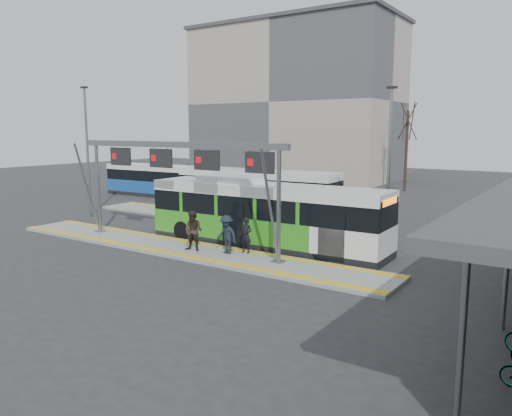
# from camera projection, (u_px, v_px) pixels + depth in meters

# --- Properties ---
(ground) EXTENTS (120.00, 120.00, 0.00)m
(ground) POSITION_uv_depth(u_px,v_px,m) (181.00, 250.00, 24.81)
(ground) COLOR #2D2D30
(ground) RESTS_ON ground
(platform_main) EXTENTS (22.00, 3.00, 0.15)m
(platform_main) POSITION_uv_depth(u_px,v_px,m) (181.00, 249.00, 24.80)
(platform_main) COLOR gray
(platform_main) RESTS_ON ground
(platform_second) EXTENTS (20.00, 3.00, 0.15)m
(platform_second) POSITION_uv_depth(u_px,v_px,m) (218.00, 218.00, 33.56)
(platform_second) COLOR gray
(platform_second) RESTS_ON ground
(tactile_main) EXTENTS (22.00, 2.65, 0.02)m
(tactile_main) POSITION_uv_depth(u_px,v_px,m) (181.00, 247.00, 24.78)
(tactile_main) COLOR yellow
(tactile_main) RESTS_ON platform_main
(tactile_second) EXTENTS (20.00, 0.35, 0.02)m
(tactile_second) POSITION_uv_depth(u_px,v_px,m) (228.00, 214.00, 34.48)
(tactile_second) COLOR yellow
(tactile_second) RESTS_ON platform_second
(gantry) EXTENTS (13.00, 1.68, 5.20)m
(gantry) POSITION_uv_depth(u_px,v_px,m) (177.00, 163.00, 24.54)
(gantry) COLOR slate
(gantry) RESTS_ON platform_main
(apartment_block) EXTENTS (24.50, 12.50, 18.40)m
(apartment_block) POSITION_uv_depth(u_px,v_px,m) (296.00, 102.00, 60.58)
(apartment_block) COLOR #A89B8C
(apartment_block) RESTS_ON ground
(hero_bus) EXTENTS (12.85, 2.99, 3.52)m
(hero_bus) POSITION_uv_depth(u_px,v_px,m) (265.00, 215.00, 25.39)
(hero_bus) COLOR black
(hero_bus) RESTS_ON ground
(bg_bus_green) EXTENTS (12.36, 3.08, 3.07)m
(bg_bus_green) POSITION_uv_depth(u_px,v_px,m) (256.00, 192.00, 35.87)
(bg_bus_green) COLOR black
(bg_bus_green) RESTS_ON ground
(bg_bus_blue) EXTENTS (10.78, 2.74, 2.79)m
(bg_bus_blue) POSITION_uv_depth(u_px,v_px,m) (158.00, 181.00, 44.77)
(bg_bus_blue) COLOR black
(bg_bus_blue) RESTS_ON ground
(passenger_a) EXTENTS (0.63, 0.42, 1.69)m
(passenger_a) POSITION_uv_depth(u_px,v_px,m) (246.00, 235.00, 23.55)
(passenger_a) COLOR black
(passenger_a) RESTS_ON platform_main
(passenger_b) EXTENTS (1.08, 0.92, 1.94)m
(passenger_b) POSITION_uv_depth(u_px,v_px,m) (193.00, 231.00, 23.93)
(passenger_b) COLOR #2F211F
(passenger_b) RESTS_ON platform_main
(passenger_c) EXTENTS (1.25, 0.82, 1.81)m
(passenger_c) POSITION_uv_depth(u_px,v_px,m) (227.00, 235.00, 23.41)
(passenger_c) COLOR #19202D
(passenger_c) RESTS_ON platform_main
(tree_left) EXTENTS (1.40, 1.40, 7.79)m
(tree_left) POSITION_uv_depth(u_px,v_px,m) (328.00, 130.00, 53.74)
(tree_left) COLOR #382B21
(tree_left) RESTS_ON ground
(tree_mid) EXTENTS (1.40, 1.40, 8.79)m
(tree_mid) POSITION_uv_depth(u_px,v_px,m) (408.00, 122.00, 47.73)
(tree_mid) COLOR #382B21
(tree_mid) RESTS_ON ground
(tree_far) EXTENTS (1.40, 1.40, 7.18)m
(tree_far) POSITION_uv_depth(u_px,v_px,m) (229.00, 133.00, 61.76)
(tree_far) COLOR #382B21
(tree_far) RESTS_ON ground
(lamp_west) EXTENTS (0.50, 0.25, 8.76)m
(lamp_west) POSITION_uv_depth(u_px,v_px,m) (87.00, 149.00, 33.65)
(lamp_west) COLOR slate
(lamp_west) RESTS_ON ground
(lamp_east) EXTENTS (0.50, 0.25, 8.05)m
(lamp_east) POSITION_uv_depth(u_px,v_px,m) (389.00, 163.00, 25.15)
(lamp_east) COLOR slate
(lamp_east) RESTS_ON ground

